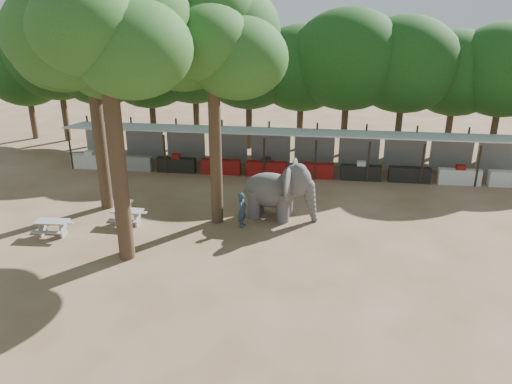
# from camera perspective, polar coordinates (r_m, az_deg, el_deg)

# --- Properties ---
(ground) EXTENTS (100.00, 100.00, 0.00)m
(ground) POSITION_cam_1_polar(r_m,az_deg,el_deg) (18.55, 1.07, -11.52)
(ground) COLOR brown
(ground) RESTS_ON ground
(vendor_stalls) EXTENTS (28.00, 2.99, 2.80)m
(vendor_stalls) POSITION_cam_1_polar(r_m,az_deg,el_deg) (30.71, 4.02, 4.41)
(vendor_stalls) COLOR #A6A8AD
(vendor_stalls) RESTS_ON ground
(yard_tree_left) EXTENTS (7.10, 6.90, 11.02)m
(yard_tree_left) POSITION_cam_1_polar(r_m,az_deg,el_deg) (25.22, -18.71, 15.99)
(yard_tree_left) COLOR #332316
(yard_tree_left) RESTS_ON ground
(yard_tree_center) EXTENTS (7.10, 6.90, 12.04)m
(yard_tree_center) POSITION_cam_1_polar(r_m,az_deg,el_deg) (19.38, -17.21, 17.89)
(yard_tree_center) COLOR #332316
(yard_tree_center) RESTS_ON ground
(yard_tree_back) EXTENTS (7.10, 6.90, 11.36)m
(yard_tree_back) POSITION_cam_1_polar(r_m,az_deg,el_deg) (22.29, -5.29, 17.30)
(yard_tree_back) COLOR #332316
(yard_tree_back) RESTS_ON ground
(backdrop_trees) EXTENTS (46.46, 5.95, 8.33)m
(backdrop_trees) POSITION_cam_1_polar(r_m,az_deg,el_deg) (34.85, 4.77, 13.69)
(backdrop_trees) COLOR #332316
(backdrop_trees) RESTS_ON ground
(elephant) EXTENTS (3.81, 2.86, 2.85)m
(elephant) POSITION_cam_1_polar(r_m,az_deg,el_deg) (24.04, 2.68, 0.21)
(elephant) COLOR #444242
(elephant) RESTS_ON ground
(handler) EXTENTS (0.49, 0.66, 1.69)m
(handler) POSITION_cam_1_polar(r_m,az_deg,el_deg) (23.27, -1.57, -2.04)
(handler) COLOR #26384C
(handler) RESTS_ON ground
(picnic_table_near) EXTENTS (1.51, 1.37, 0.72)m
(picnic_table_near) POSITION_cam_1_polar(r_m,az_deg,el_deg) (24.33, -22.23, -3.61)
(picnic_table_near) COLOR gray
(picnic_table_near) RESTS_ON ground
(picnic_table_far) EXTENTS (1.48, 1.34, 0.72)m
(picnic_table_far) POSITION_cam_1_polar(r_m,az_deg,el_deg) (24.41, -14.45, -2.56)
(picnic_table_far) COLOR gray
(picnic_table_far) RESTS_ON ground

